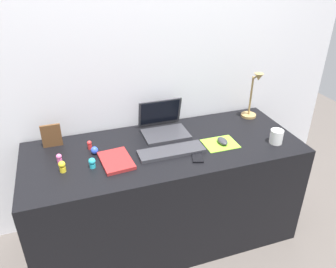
{
  "coord_description": "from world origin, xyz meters",
  "views": [
    {
      "loc": [
        -0.55,
        -1.69,
        1.82
      ],
      "look_at": [
        0.02,
        0.0,
        0.83
      ],
      "focal_mm": 35.34,
      "sensor_mm": 36.0,
      "label": 1
    }
  ],
  "objects_px": {
    "notebook_pad": "(116,161)",
    "cell_phone": "(197,156)",
    "toy_figurine_pink": "(59,158)",
    "desk_lamp": "(253,97)",
    "coffee_mug": "(276,137)",
    "toy_figurine_cyan": "(92,163)",
    "toy_figurine_yellow": "(62,166)",
    "laptop": "(163,124)",
    "keyboard": "(171,151)",
    "toy_figurine_red": "(90,145)",
    "mouse": "(222,141)",
    "toy_figurine_blue": "(95,150)",
    "picture_frame": "(52,136)"
  },
  "relations": [
    {
      "from": "keyboard",
      "to": "toy_figurine_blue",
      "type": "relative_size",
      "value": 8.44
    },
    {
      "from": "laptop",
      "to": "keyboard",
      "type": "distance_m",
      "value": 0.29
    },
    {
      "from": "notebook_pad",
      "to": "keyboard",
      "type": "bearing_deg",
      "value": -6.27
    },
    {
      "from": "cell_phone",
      "to": "desk_lamp",
      "type": "bearing_deg",
      "value": 50.54
    },
    {
      "from": "toy_figurine_pink",
      "to": "mouse",
      "type": "bearing_deg",
      "value": -6.17
    },
    {
      "from": "cell_phone",
      "to": "mouse",
      "type": "bearing_deg",
      "value": 41.9
    },
    {
      "from": "toy_figurine_blue",
      "to": "picture_frame",
      "type": "bearing_deg",
      "value": 143.37
    },
    {
      "from": "notebook_pad",
      "to": "toy_figurine_red",
      "type": "relative_size",
      "value": 4.26
    },
    {
      "from": "keyboard",
      "to": "toy_figurine_red",
      "type": "xyz_separation_m",
      "value": [
        -0.47,
        0.21,
        0.02
      ]
    },
    {
      "from": "picture_frame",
      "to": "toy_figurine_red",
      "type": "distance_m",
      "value": 0.25
    },
    {
      "from": "notebook_pad",
      "to": "toy_figurine_cyan",
      "type": "distance_m",
      "value": 0.14
    },
    {
      "from": "toy_figurine_pink",
      "to": "toy_figurine_blue",
      "type": "bearing_deg",
      "value": 8.9
    },
    {
      "from": "desk_lamp",
      "to": "toy_figurine_pink",
      "type": "bearing_deg",
      "value": -172.98
    },
    {
      "from": "laptop",
      "to": "mouse",
      "type": "height_order",
      "value": "laptop"
    },
    {
      "from": "picture_frame",
      "to": "coffee_mug",
      "type": "relative_size",
      "value": 1.65
    },
    {
      "from": "notebook_pad",
      "to": "toy_figurine_yellow",
      "type": "bearing_deg",
      "value": 174.74
    },
    {
      "from": "laptop",
      "to": "toy_figurine_red",
      "type": "xyz_separation_m",
      "value": [
        -0.5,
        -0.08,
        -0.02
      ]
    },
    {
      "from": "desk_lamp",
      "to": "coffee_mug",
      "type": "xyz_separation_m",
      "value": [
        -0.04,
        -0.37,
        -0.12
      ]
    },
    {
      "from": "laptop",
      "to": "toy_figurine_yellow",
      "type": "bearing_deg",
      "value": -157.84
    },
    {
      "from": "toy_figurine_yellow",
      "to": "toy_figurine_cyan",
      "type": "bearing_deg",
      "value": -4.36
    },
    {
      "from": "laptop",
      "to": "toy_figurine_pink",
      "type": "relative_size",
      "value": 5.14
    },
    {
      "from": "laptop",
      "to": "picture_frame",
      "type": "bearing_deg",
      "value": 177.51
    },
    {
      "from": "coffee_mug",
      "to": "toy_figurine_cyan",
      "type": "xyz_separation_m",
      "value": [
        -1.15,
        0.09,
        -0.01
      ]
    },
    {
      "from": "notebook_pad",
      "to": "toy_figurine_cyan",
      "type": "height_order",
      "value": "toy_figurine_cyan"
    },
    {
      "from": "picture_frame",
      "to": "toy_figurine_pink",
      "type": "relative_size",
      "value": 2.57
    },
    {
      "from": "desk_lamp",
      "to": "toy_figurine_cyan",
      "type": "relative_size",
      "value": 5.69
    },
    {
      "from": "desk_lamp",
      "to": "notebook_pad",
      "type": "relative_size",
      "value": 1.48
    },
    {
      "from": "laptop",
      "to": "toy_figurine_cyan",
      "type": "height_order",
      "value": "laptop"
    },
    {
      "from": "toy_figurine_cyan",
      "to": "coffee_mug",
      "type": "bearing_deg",
      "value": -4.62
    },
    {
      "from": "keyboard",
      "to": "toy_figurine_red",
      "type": "height_order",
      "value": "toy_figurine_red"
    },
    {
      "from": "keyboard",
      "to": "toy_figurine_blue",
      "type": "height_order",
      "value": "toy_figurine_blue"
    },
    {
      "from": "notebook_pad",
      "to": "mouse",
      "type": "bearing_deg",
      "value": -6.07
    },
    {
      "from": "keyboard",
      "to": "toy_figurine_yellow",
      "type": "distance_m",
      "value": 0.64
    },
    {
      "from": "coffee_mug",
      "to": "cell_phone",
      "type": "bearing_deg",
      "value": 179.7
    },
    {
      "from": "laptop",
      "to": "keyboard",
      "type": "relative_size",
      "value": 0.73
    },
    {
      "from": "keyboard",
      "to": "mouse",
      "type": "distance_m",
      "value": 0.34
    },
    {
      "from": "laptop",
      "to": "keyboard",
      "type": "bearing_deg",
      "value": -97.42
    },
    {
      "from": "toy_figurine_cyan",
      "to": "picture_frame",
      "type": "bearing_deg",
      "value": 122.72
    },
    {
      "from": "laptop",
      "to": "toy_figurine_blue",
      "type": "bearing_deg",
      "value": -163.31
    },
    {
      "from": "mouse",
      "to": "toy_figurine_blue",
      "type": "height_order",
      "value": "toy_figurine_blue"
    },
    {
      "from": "cell_phone",
      "to": "notebook_pad",
      "type": "height_order",
      "value": "notebook_pad"
    },
    {
      "from": "cell_phone",
      "to": "coffee_mug",
      "type": "distance_m",
      "value": 0.54
    },
    {
      "from": "notebook_pad",
      "to": "cell_phone",
      "type": "bearing_deg",
      "value": -17.62
    },
    {
      "from": "toy_figurine_yellow",
      "to": "toy_figurine_red",
      "type": "bearing_deg",
      "value": 49.11
    },
    {
      "from": "toy_figurine_pink",
      "to": "notebook_pad",
      "type": "bearing_deg",
      "value": -17.46
    },
    {
      "from": "laptop",
      "to": "toy_figurine_cyan",
      "type": "bearing_deg",
      "value": -150.75
    },
    {
      "from": "cell_phone",
      "to": "toy_figurine_blue",
      "type": "relative_size",
      "value": 2.63
    },
    {
      "from": "desk_lamp",
      "to": "toy_figurine_yellow",
      "type": "height_order",
      "value": "desk_lamp"
    },
    {
      "from": "keyboard",
      "to": "toy_figurine_red",
      "type": "bearing_deg",
      "value": 156.25
    },
    {
      "from": "toy_figurine_cyan",
      "to": "toy_figurine_yellow",
      "type": "distance_m",
      "value": 0.16
    }
  ]
}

